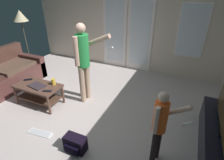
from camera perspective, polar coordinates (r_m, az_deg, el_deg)
The scene contains 13 objects.
ground_plane at distance 3.76m, azimuth -11.43°, elevation -10.05°, with size 5.71×5.16×0.02m, color #C0B2AF.
wall_back_with_doors at distance 5.30m, azimuth 4.19°, elevation 16.84°, with size 5.71×0.09×2.56m.
coffee_table at distance 4.07m, azimuth -22.32°, elevation -3.03°, with size 0.96×0.50×0.44m.
tv_stand at distance 3.23m, azimuth 30.11°, elevation -16.05°, with size 0.40×1.66×0.46m.
person_adult at distance 3.63m, azimuth -9.07°, elevation 7.16°, with size 0.73×0.45×1.66m.
person_child at distance 2.47m, azimuth 15.11°, elevation -13.02°, with size 0.49×0.31×1.16m.
floor_lamp at distance 5.72m, azimuth -27.05°, elevation 17.08°, with size 0.39×0.39×1.68m.
backpack at distance 2.96m, azimuth -11.65°, elevation -19.26°, with size 0.34×0.22×0.26m.
loose_keyboard at distance 3.47m, azimuth -21.92°, elevation -15.33°, with size 0.45×0.18×0.02m.
laptop_closed at distance 3.97m, azimuth -22.76°, elevation -1.71°, with size 0.34×0.22×0.02m, color #352B31.
cup_near_edge at distance 3.89m, azimuth -18.14°, elevation -0.55°, with size 0.08×0.08×0.13m, color gold.
tv_remote_black at distance 4.31m, azimuth -25.11°, elevation 0.14°, with size 0.17×0.05×0.02m, color black.
dvd_remote_slim at distance 3.71m, azimuth -19.90°, elevation -3.27°, with size 0.17×0.05×0.02m, color black.
Camera 1 is at (1.86, -2.33, 2.28)m, focal length 28.77 mm.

